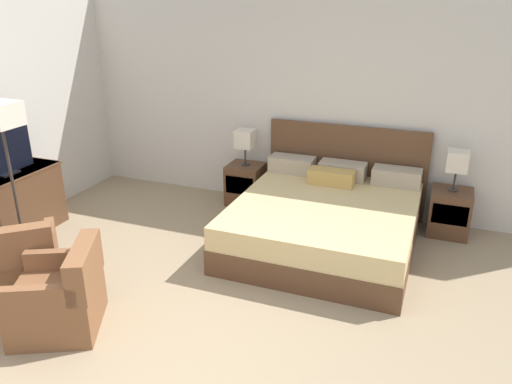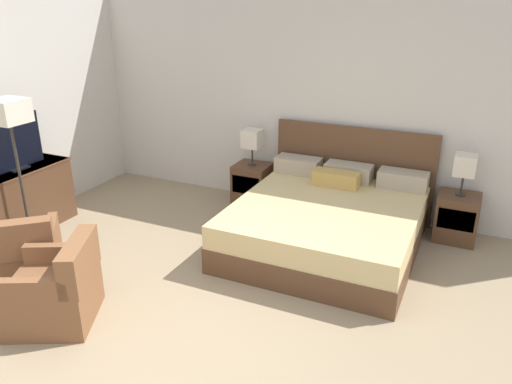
{
  "view_description": "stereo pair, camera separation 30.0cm",
  "coord_description": "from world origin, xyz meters",
  "px_view_note": "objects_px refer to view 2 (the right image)",
  "views": [
    {
      "loc": [
        1.74,
        -2.52,
        2.65
      ],
      "look_at": [
        0.0,
        1.97,
        0.75
      ],
      "focal_mm": 35.0,
      "sensor_mm": 36.0,
      "label": 1
    },
    {
      "loc": [
        2.02,
        -2.4,
        2.65
      ],
      "look_at": [
        0.0,
        1.97,
        0.75
      ],
      "focal_mm": 35.0,
      "sensor_mm": 36.0,
      "label": 2
    }
  ],
  "objects_px": {
    "armchair_companion": "(57,291)",
    "floor_lamp": "(10,123)",
    "armchair_by_window": "(22,257)",
    "table_lamp_left": "(252,139)",
    "table_lamp_right": "(465,166)",
    "tv": "(13,144)",
    "nightstand_left": "(252,184)",
    "bed": "(328,221)",
    "nightstand_right": "(457,217)",
    "dresser": "(20,200)"
  },
  "relations": [
    {
      "from": "bed",
      "to": "table_lamp_right",
      "type": "relative_size",
      "value": 4.49
    },
    {
      "from": "bed",
      "to": "armchair_by_window",
      "type": "bearing_deg",
      "value": -140.58
    },
    {
      "from": "nightstand_right",
      "to": "armchair_by_window",
      "type": "relative_size",
      "value": 0.57
    },
    {
      "from": "tv",
      "to": "nightstand_left",
      "type": "bearing_deg",
      "value": 41.89
    },
    {
      "from": "table_lamp_left",
      "to": "table_lamp_right",
      "type": "relative_size",
      "value": 1.0
    },
    {
      "from": "tv",
      "to": "floor_lamp",
      "type": "height_order",
      "value": "floor_lamp"
    },
    {
      "from": "nightstand_right",
      "to": "armchair_by_window",
      "type": "distance_m",
      "value": 4.68
    },
    {
      "from": "nightstand_right",
      "to": "armchair_by_window",
      "type": "xyz_separation_m",
      "value": [
        -3.76,
        -2.79,
        0.01
      ]
    },
    {
      "from": "armchair_by_window",
      "to": "table_lamp_left",
      "type": "bearing_deg",
      "value": 67.44
    },
    {
      "from": "nightstand_right",
      "to": "floor_lamp",
      "type": "xyz_separation_m",
      "value": [
        -4.34,
        -2.19,
        1.15
      ]
    },
    {
      "from": "armchair_by_window",
      "to": "nightstand_left",
      "type": "bearing_deg",
      "value": 67.43
    },
    {
      "from": "tv",
      "to": "table_lamp_left",
      "type": "bearing_deg",
      "value": 41.91
    },
    {
      "from": "tv",
      "to": "bed",
      "type": "bearing_deg",
      "value": 18.34
    },
    {
      "from": "nightstand_left",
      "to": "tv",
      "type": "bearing_deg",
      "value": -138.11
    },
    {
      "from": "dresser",
      "to": "tv",
      "type": "relative_size",
      "value": 1.68
    },
    {
      "from": "dresser",
      "to": "nightstand_left",
      "type": "bearing_deg",
      "value": 42.37
    },
    {
      "from": "nightstand_left",
      "to": "armchair_companion",
      "type": "xyz_separation_m",
      "value": [
        -0.41,
        -3.1,
        0.01
      ]
    },
    {
      "from": "nightstand_left",
      "to": "table_lamp_right",
      "type": "relative_size",
      "value": 1.15
    },
    {
      "from": "bed",
      "to": "armchair_companion",
      "type": "xyz_separation_m",
      "value": [
        -1.7,
        -2.33,
        -0.01
      ]
    },
    {
      "from": "bed",
      "to": "tv",
      "type": "distance_m",
      "value": 3.69
    },
    {
      "from": "table_lamp_right",
      "to": "dresser",
      "type": "xyz_separation_m",
      "value": [
        -4.72,
        -1.94,
        -0.5
      ]
    },
    {
      "from": "table_lamp_left",
      "to": "dresser",
      "type": "distance_m",
      "value": 2.92
    },
    {
      "from": "table_lamp_left",
      "to": "dresser",
      "type": "relative_size",
      "value": 0.37
    },
    {
      "from": "nightstand_right",
      "to": "table_lamp_left",
      "type": "bearing_deg",
      "value": 179.97
    },
    {
      "from": "table_lamp_right",
      "to": "armchair_by_window",
      "type": "distance_m",
      "value": 4.72
    },
    {
      "from": "table_lamp_left",
      "to": "armchair_companion",
      "type": "relative_size",
      "value": 0.52
    },
    {
      "from": "dresser",
      "to": "table_lamp_left",
      "type": "bearing_deg",
      "value": 42.39
    },
    {
      "from": "table_lamp_left",
      "to": "floor_lamp",
      "type": "relative_size",
      "value": 0.29
    },
    {
      "from": "nightstand_left",
      "to": "table_lamp_right",
      "type": "bearing_deg",
      "value": 0.03
    },
    {
      "from": "nightstand_left",
      "to": "dresser",
      "type": "distance_m",
      "value": 2.88
    },
    {
      "from": "table_lamp_right",
      "to": "tv",
      "type": "bearing_deg",
      "value": -158.03
    },
    {
      "from": "table_lamp_right",
      "to": "nightstand_right",
      "type": "bearing_deg",
      "value": -90.0
    },
    {
      "from": "armchair_by_window",
      "to": "floor_lamp",
      "type": "xyz_separation_m",
      "value": [
        -0.58,
        0.6,
        1.14
      ]
    },
    {
      "from": "table_lamp_left",
      "to": "armchair_by_window",
      "type": "xyz_separation_m",
      "value": [
        -1.16,
        -2.79,
        -0.62
      ]
    },
    {
      "from": "nightstand_right",
      "to": "floor_lamp",
      "type": "relative_size",
      "value": 0.33
    },
    {
      "from": "table_lamp_right",
      "to": "armchair_companion",
      "type": "xyz_separation_m",
      "value": [
        -3.0,
        -3.1,
        -0.62
      ]
    },
    {
      "from": "table_lamp_left",
      "to": "floor_lamp",
      "type": "height_order",
      "value": "floor_lamp"
    },
    {
      "from": "tv",
      "to": "armchair_by_window",
      "type": "bearing_deg",
      "value": -42.71
    },
    {
      "from": "table_lamp_right",
      "to": "dresser",
      "type": "bearing_deg",
      "value": -157.69
    },
    {
      "from": "floor_lamp",
      "to": "bed",
      "type": "bearing_deg",
      "value": 25.08
    },
    {
      "from": "bed",
      "to": "nightstand_right",
      "type": "distance_m",
      "value": 1.51
    },
    {
      "from": "armchair_companion",
      "to": "floor_lamp",
      "type": "height_order",
      "value": "floor_lamp"
    },
    {
      "from": "bed",
      "to": "tv",
      "type": "relative_size",
      "value": 2.8
    },
    {
      "from": "bed",
      "to": "nightstand_left",
      "type": "distance_m",
      "value": 1.51
    },
    {
      "from": "table_lamp_right",
      "to": "dresser",
      "type": "height_order",
      "value": "table_lamp_right"
    },
    {
      "from": "nightstand_right",
      "to": "armchair_companion",
      "type": "bearing_deg",
      "value": -134.14
    },
    {
      "from": "table_lamp_left",
      "to": "floor_lamp",
      "type": "distance_m",
      "value": 2.84
    },
    {
      "from": "nightstand_right",
      "to": "table_lamp_right",
      "type": "relative_size",
      "value": 1.15
    },
    {
      "from": "nightstand_left",
      "to": "table_lamp_left",
      "type": "distance_m",
      "value": 0.63
    },
    {
      "from": "floor_lamp",
      "to": "tv",
      "type": "bearing_deg",
      "value": 143.19
    }
  ]
}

